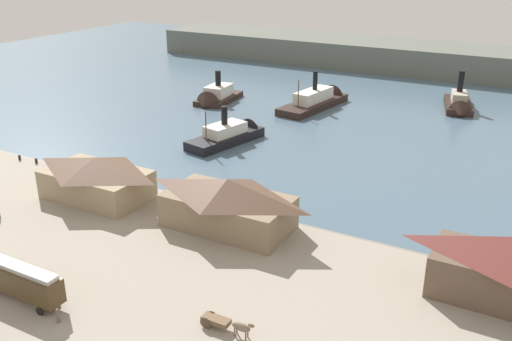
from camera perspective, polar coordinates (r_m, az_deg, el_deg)
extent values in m
plane|color=slate|center=(83.89, -0.41, -3.68)|extent=(320.00, 320.00, 0.00)
cube|color=#9E9384|center=(67.64, -9.71, -10.23)|extent=(110.00, 36.00, 1.20)
cube|color=gray|center=(80.87, -1.67, -4.33)|extent=(110.00, 0.80, 1.00)
cube|color=#998466|center=(86.43, -15.79, -1.35)|extent=(15.30, 8.94, 4.25)
pyramid|color=brown|center=(85.28, -16.01, 0.61)|extent=(15.60, 9.39, 2.09)
cube|color=#847056|center=(74.69, -2.86, -4.16)|extent=(16.69, 8.66, 4.50)
pyramid|color=brown|center=(73.24, -2.91, -1.73)|extent=(17.03, 9.09, 2.39)
cube|color=#4C381E|center=(65.04, -22.75, -10.25)|extent=(10.81, 2.21, 2.71)
cube|color=beige|center=(64.25, -22.96, -9.03)|extent=(10.38, 1.55, 0.50)
cylinder|color=black|center=(63.95, -19.55, -12.25)|extent=(0.90, 0.18, 0.90)
cylinder|color=black|center=(62.83, -21.05, -13.15)|extent=(0.90, 0.18, 0.90)
cylinder|color=black|center=(69.19, -23.85, -10.17)|extent=(0.90, 0.18, 0.90)
cube|color=brown|center=(57.15, -4.06, -14.87)|extent=(2.89, 1.21, 0.50)
cylinder|color=#4C3828|center=(58.09, -4.46, -14.50)|extent=(1.20, 0.10, 1.20)
cylinder|color=#4C3828|center=(57.29, -5.14, -15.12)|extent=(1.20, 0.10, 1.20)
ellipsoid|color=#7A6651|center=(55.79, -1.51, -15.54)|extent=(2.00, 0.70, 0.90)
ellipsoid|color=#7A6651|center=(55.02, -0.49, -15.43)|extent=(0.70, 0.32, 0.44)
cylinder|color=#7A6651|center=(56.05, -0.85, -16.10)|extent=(0.16, 0.16, 1.00)
cylinder|color=#7A6651|center=(55.78, -1.06, -16.32)|extent=(0.16, 0.16, 1.00)
cylinder|color=#7A6651|center=(56.53, -1.95, -15.73)|extent=(0.16, 0.16, 1.00)
cylinder|color=#7A6651|center=(56.26, -2.16, -15.95)|extent=(0.16, 0.16, 1.00)
cylinder|color=#6B5B4C|center=(61.03, -19.40, -13.75)|extent=(0.41, 0.41, 1.39)
sphere|color=#CCA889|center=(60.57, -19.50, -13.12)|extent=(0.25, 0.25, 0.25)
cylinder|color=black|center=(99.93, -19.59, 0.33)|extent=(0.44, 0.44, 0.90)
cylinder|color=black|center=(106.88, -22.82, 1.24)|extent=(0.44, 0.44, 0.90)
cylinder|color=black|center=(104.17, -21.36, 0.94)|extent=(0.44, 0.44, 0.90)
cube|color=black|center=(142.96, 19.76, 6.24)|extent=(9.31, 16.08, 1.58)
cone|color=black|center=(135.69, 19.94, 5.42)|extent=(5.78, 3.90, 5.28)
cube|color=#B2A893|center=(142.48, 19.86, 7.01)|extent=(4.81, 7.39, 2.39)
cylinder|color=black|center=(142.22, 20.03, 8.48)|extent=(1.35, 1.35, 4.90)
cube|color=black|center=(135.75, 5.80, 6.66)|extent=(9.80, 22.95, 1.67)
cone|color=black|center=(145.09, 8.11, 7.55)|extent=(6.58, 4.81, 6.08)
cube|color=silver|center=(135.20, 5.84, 7.56)|extent=(5.72, 12.33, 2.71)
cylinder|color=black|center=(134.81, 6.01, 9.05)|extent=(1.09, 1.09, 4.35)
cylinder|color=brown|center=(129.26, 4.31, 7.75)|extent=(0.24, 0.24, 6.24)
cube|color=black|center=(141.68, -3.78, 7.29)|extent=(8.34, 14.93, 1.27)
cone|color=black|center=(135.56, -5.14, 6.58)|extent=(6.46, 3.20, 6.23)
cube|color=silver|center=(141.20, -3.80, 8.06)|extent=(5.52, 7.92, 2.68)
cylinder|color=black|center=(140.35, -3.86, 9.31)|extent=(1.38, 1.38, 3.67)
cube|color=black|center=(110.49, -3.11, 3.23)|extent=(9.23, 17.81, 1.85)
cone|color=black|center=(116.36, -0.17, 4.23)|extent=(5.60, 4.10, 5.05)
cube|color=silver|center=(109.87, -3.13, 4.20)|extent=(6.05, 9.05, 2.08)
cylinder|color=black|center=(108.95, -3.22, 5.59)|extent=(1.21, 1.21, 3.57)
cylinder|color=brown|center=(105.95, -5.09, 4.50)|extent=(0.24, 0.24, 5.71)
cube|color=#60665B|center=(182.71, 17.00, 10.79)|extent=(180.00, 24.00, 8.00)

